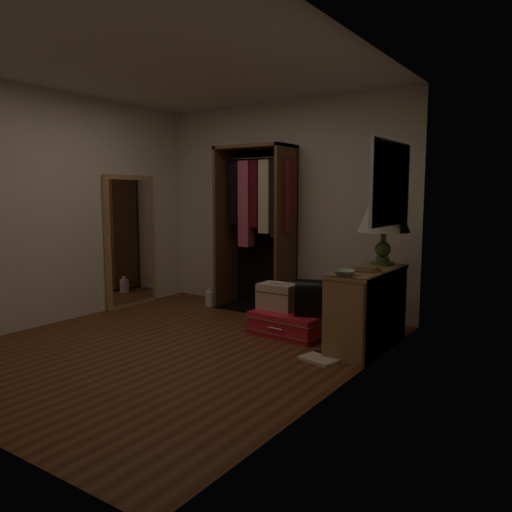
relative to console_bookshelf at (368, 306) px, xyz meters
name	(u,v)px	position (x,y,z in m)	size (l,w,h in m)	color
ground	(175,346)	(-1.54, -1.03, -0.39)	(4.00, 4.00, 0.00)	#5A3119
room_walls	(181,189)	(-1.46, -0.99, 1.11)	(3.52, 4.02, 2.60)	silver
console_bookshelf	(368,306)	(0.00, 0.00, 0.00)	(0.42, 1.12, 0.75)	#9C754B
open_wardrobe	(258,214)	(-1.76, 0.74, 0.82)	(1.01, 0.50, 2.05)	brown
floor_mirror	(131,241)	(-3.24, -0.03, 0.46)	(0.06, 0.80, 1.70)	tan
pink_suitcase	(291,323)	(-0.82, -0.04, -0.27)	(0.82, 0.63, 0.24)	red
train_case	(278,296)	(-1.00, -0.01, -0.01)	(0.41, 0.29, 0.30)	#C2B194
black_bag	(313,297)	(-0.57, -0.05, 0.03)	(0.39, 0.32, 0.37)	black
table_lamp	(384,218)	(0.00, 0.35, 0.83)	(0.61, 0.61, 0.65)	#48582A
brass_tray	(365,270)	(0.00, -0.10, 0.37)	(0.37, 0.37, 0.02)	#AB8042
ceramic_bowl	(344,273)	(-0.05, -0.46, 0.38)	(0.19, 0.19, 0.05)	#A0C1A3
white_jug	(210,298)	(-2.38, 0.54, -0.29)	(0.18, 0.18, 0.23)	silver
floor_book	(322,358)	(-0.18, -0.60, -0.38)	(0.37, 0.32, 0.03)	beige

